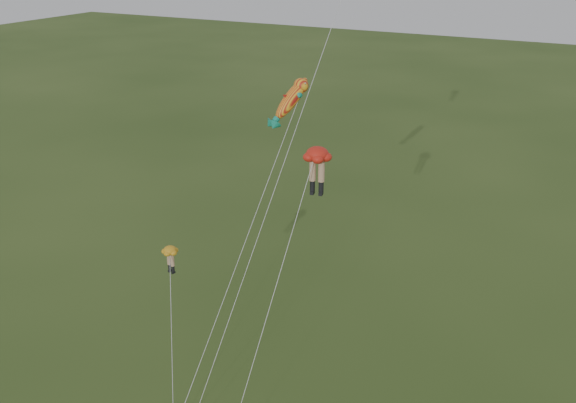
% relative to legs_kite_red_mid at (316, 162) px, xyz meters
% --- Properties ---
extents(legs_kite_red_mid, '(2.45, 8.73, 15.21)m').
position_rel_legs_kite_red_mid_xyz_m(legs_kite_red_mid, '(0.00, 0.00, 0.00)').
color(legs_kite_red_mid, red).
rests_on(legs_kite_red_mid, ground).
extents(legs_kite_yellow, '(4.22, 6.00, 8.22)m').
position_rel_legs_kite_red_mid_xyz_m(legs_kite_yellow, '(-8.60, -1.43, -6.91)').
color(legs_kite_yellow, orange).
rests_on(legs_kite_yellow, ground).
extents(fish_kite, '(2.95, 12.00, 17.87)m').
position_rel_legs_kite_red_mid_xyz_m(fish_kite, '(-3.29, 3.63, 1.98)').
color(fish_kite, yellow).
rests_on(fish_kite, ground).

